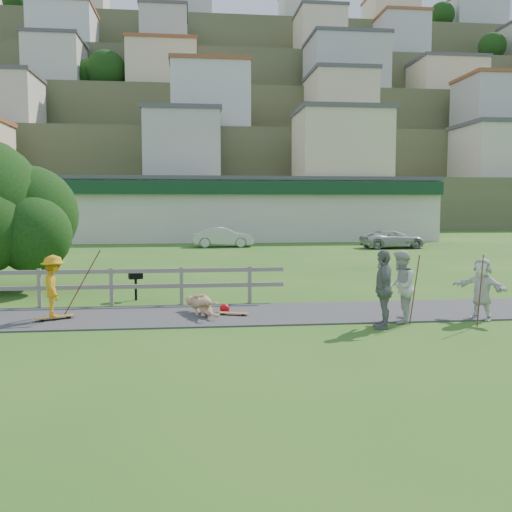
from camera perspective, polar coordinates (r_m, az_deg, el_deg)
The scene contains 19 objects.
ground at distance 13.62m, azimuth -7.63°, elevation -7.21°, with size 260.00×260.00×0.00m, color #2B5F1B.
path at distance 15.08m, azimuth -7.53°, elevation -5.92°, with size 34.00×3.00×0.04m, color #363638.
fence at distance 17.44m, azimuth -22.82°, elevation -2.45°, with size 15.05×0.10×1.10m.
strip_mall at distance 48.39m, azimuth -2.19°, elevation 4.75°, with size 32.50×10.75×5.10m.
hillside at distance 105.24m, azimuth -6.85°, elevation 11.38°, with size 220.00×67.00×47.50m.
skater_rider at distance 15.08m, azimuth -19.57°, elevation -3.25°, with size 1.01×0.58×1.56m, color orange.
skater_fallen at distance 14.95m, azimuth -5.38°, elevation -4.90°, with size 1.66×0.40×0.60m, color tan.
spectator_a at distance 14.46m, azimuth 14.24°, elevation -3.00°, with size 0.87×0.68×1.79m, color silver.
spectator_b at distance 13.75m, azimuth 12.62°, elevation -3.22°, with size 1.09×0.45×1.86m, color slate.
spectator_d at distance 15.48m, azimuth 21.64°, elevation -3.07°, with size 1.47×0.47×1.58m, color silver.
car_silver at distance 39.45m, azimuth -3.33°, elevation 1.91°, with size 1.45×4.16×1.37m, color #B4B7BC.
car_white at distance 39.36m, azimuth 13.56°, elevation 1.64°, with size 1.99×4.32×1.20m, color #B9BAB5.
bbq at distance 17.75m, azimuth -11.93°, elevation -2.97°, with size 0.40×0.31×0.87m, color black, non-canonical shape.
longboard_rider at distance 15.20m, azimuth -19.48°, elevation -5.96°, with size 0.96×0.24×0.11m, color olive, non-canonical shape.
longboard_fallen at distance 14.94m, azimuth -2.28°, elevation -5.90°, with size 0.80×0.19×0.09m, color olive, non-canonical shape.
helmet at distance 15.35m, azimuth -3.15°, elevation -5.27°, with size 0.26×0.26×0.26m, color #BD090D.
pole_rider at distance 15.32m, azimuth -17.07°, elevation -2.23°, with size 0.03×0.03×1.99m, color #552F22.
pole_spec_left at distance 14.38m, azimuth 15.58°, elevation -3.25°, with size 0.03×0.03×1.70m, color #552F22.
pole_spec_right at distance 14.58m, azimuth 21.51°, elevation -3.25°, with size 0.03×0.03×1.73m, color #552F22.
Camera 1 is at (0.27, -13.30, 2.90)m, focal length 40.00 mm.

